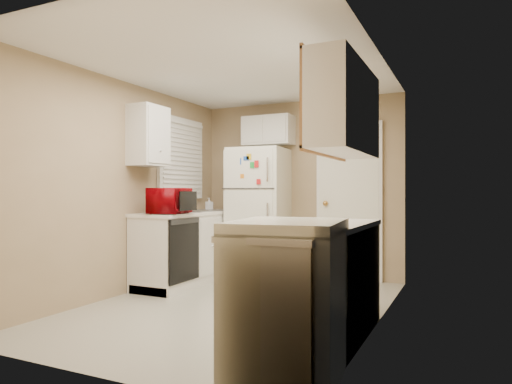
% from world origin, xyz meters
% --- Properties ---
extents(floor, '(3.80, 3.80, 0.00)m').
position_xyz_m(floor, '(0.00, 0.00, 0.00)').
color(floor, '#BAB7A4').
rests_on(floor, ground).
extents(ceiling, '(3.80, 3.80, 0.00)m').
position_xyz_m(ceiling, '(0.00, 0.00, 2.40)').
color(ceiling, white).
rests_on(ceiling, floor).
extents(wall_left, '(3.80, 3.80, 0.00)m').
position_xyz_m(wall_left, '(-1.40, 0.00, 1.20)').
color(wall_left, tan).
rests_on(wall_left, floor).
extents(wall_right, '(3.80, 3.80, 0.00)m').
position_xyz_m(wall_right, '(1.40, 0.00, 1.20)').
color(wall_right, tan).
rests_on(wall_right, floor).
extents(wall_back, '(2.80, 2.80, 0.00)m').
position_xyz_m(wall_back, '(0.00, 1.90, 1.20)').
color(wall_back, tan).
rests_on(wall_back, floor).
extents(wall_front, '(2.80, 2.80, 0.00)m').
position_xyz_m(wall_front, '(0.00, -1.90, 1.20)').
color(wall_front, tan).
rests_on(wall_front, floor).
extents(left_counter, '(0.60, 1.80, 0.90)m').
position_xyz_m(left_counter, '(-1.10, 0.90, 0.45)').
color(left_counter, silver).
rests_on(left_counter, floor).
extents(dishwasher, '(0.03, 0.58, 0.72)m').
position_xyz_m(dishwasher, '(-0.81, 0.30, 0.49)').
color(dishwasher, black).
rests_on(dishwasher, floor).
extents(sink, '(0.54, 0.74, 0.16)m').
position_xyz_m(sink, '(-1.10, 1.05, 0.86)').
color(sink, gray).
rests_on(sink, left_counter).
extents(microwave, '(0.59, 0.42, 0.35)m').
position_xyz_m(microwave, '(-0.99, 0.28, 1.05)').
color(microwave, '#850006').
rests_on(microwave, left_counter).
extents(soap_bottle, '(0.10, 0.10, 0.17)m').
position_xyz_m(soap_bottle, '(-1.15, 1.42, 1.00)').
color(soap_bottle, white).
rests_on(soap_bottle, left_counter).
extents(window_blinds, '(0.10, 0.98, 1.08)m').
position_xyz_m(window_blinds, '(-1.36, 1.05, 1.60)').
color(window_blinds, silver).
rests_on(window_blinds, wall_left).
extents(upper_cabinet_left, '(0.30, 0.45, 0.70)m').
position_xyz_m(upper_cabinet_left, '(-1.25, 0.22, 1.80)').
color(upper_cabinet_left, silver).
rests_on(upper_cabinet_left, wall_left).
extents(refrigerator, '(0.77, 0.75, 1.73)m').
position_xyz_m(refrigerator, '(-0.44, 1.54, 0.87)').
color(refrigerator, white).
rests_on(refrigerator, floor).
extents(cabinet_over_fridge, '(0.70, 0.30, 0.40)m').
position_xyz_m(cabinet_over_fridge, '(-0.40, 1.75, 2.00)').
color(cabinet_over_fridge, silver).
rests_on(cabinet_over_fridge, wall_back).
extents(interior_door, '(0.86, 0.06, 2.08)m').
position_xyz_m(interior_door, '(0.70, 1.86, 1.02)').
color(interior_door, white).
rests_on(interior_door, floor).
extents(right_counter, '(0.60, 2.00, 0.90)m').
position_xyz_m(right_counter, '(1.10, -0.80, 0.45)').
color(right_counter, silver).
rests_on(right_counter, floor).
extents(stove, '(0.75, 0.88, 0.98)m').
position_xyz_m(stove, '(1.11, -1.38, 0.49)').
color(stove, white).
rests_on(stove, floor).
extents(upper_cabinet_right, '(0.30, 1.20, 0.70)m').
position_xyz_m(upper_cabinet_right, '(1.25, -0.50, 1.80)').
color(upper_cabinet_right, silver).
rests_on(upper_cabinet_right, wall_right).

